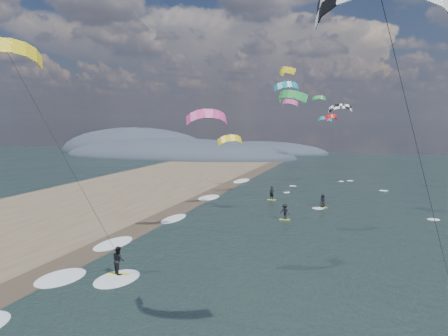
# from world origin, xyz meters

# --- Properties ---
(ground) EXTENTS (260.00, 260.00, 0.00)m
(ground) POSITION_xyz_m (0.00, 0.00, 0.00)
(ground) COLOR black
(ground) RESTS_ON ground
(wet_sand_strip) EXTENTS (3.00, 240.00, 0.00)m
(wet_sand_strip) POSITION_xyz_m (-12.00, 10.00, 0.00)
(wet_sand_strip) COLOR #382D23
(wet_sand_strip) RESTS_ON ground
(coastal_hills) EXTENTS (80.00, 41.00, 15.00)m
(coastal_hills) POSITION_xyz_m (-44.84, 107.86, 0.00)
(coastal_hills) COLOR #3D4756
(coastal_hills) RESTS_ON ground
(kitesurfer_near_a) EXTENTS (7.93, 8.60, 15.77)m
(kitesurfer_near_a) POSITION_xyz_m (9.74, -4.25, 12.11)
(kitesurfer_near_a) COLOR yellow
(kitesurfer_near_a) RESTS_ON ground
(kitesurfer_near_b) EXTENTS (7.26, 9.34, 15.48)m
(kitesurfer_near_b) POSITION_xyz_m (-9.57, 3.33, 10.39)
(kitesurfer_near_b) COLOR yellow
(kitesurfer_near_b) RESTS_ON ground
(far_kitesurfers) EXTENTS (7.88, 12.52, 1.76)m
(far_kitesurfers) POSITION_xyz_m (0.72, 33.71, 0.83)
(far_kitesurfers) COLOR yellow
(far_kitesurfers) RESTS_ON ground
(bg_kite_field) EXTENTS (14.21, 75.54, 9.96)m
(bg_kite_field) POSITION_xyz_m (-1.09, 51.55, 12.59)
(bg_kite_field) COLOR red
(bg_kite_field) RESTS_ON ground
(shoreline_surf) EXTENTS (2.40, 79.40, 0.11)m
(shoreline_surf) POSITION_xyz_m (-10.80, 14.75, 0.00)
(shoreline_surf) COLOR white
(shoreline_surf) RESTS_ON ground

